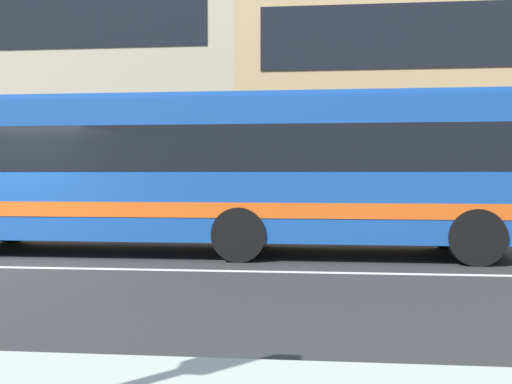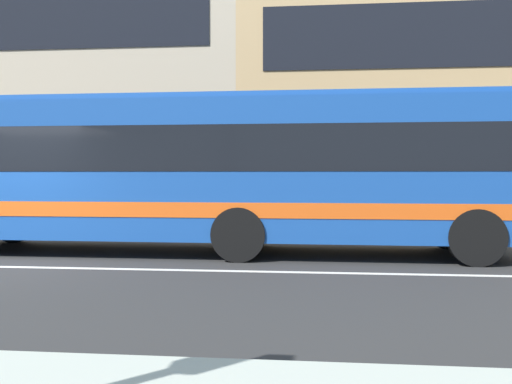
# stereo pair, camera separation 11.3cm
# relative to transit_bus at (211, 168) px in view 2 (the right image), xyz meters

# --- Properties ---
(transit_bus) EXTENTS (11.89, 2.73, 3.13)m
(transit_bus) POSITION_rel_transit_bus_xyz_m (0.00, 0.00, 0.00)
(transit_bus) COLOR #1A4A9D
(transit_bus) RESTS_ON ground_plane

